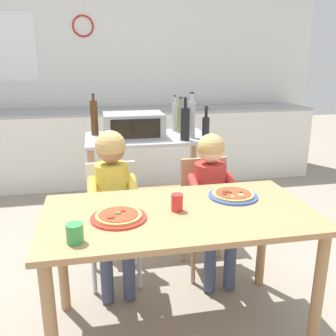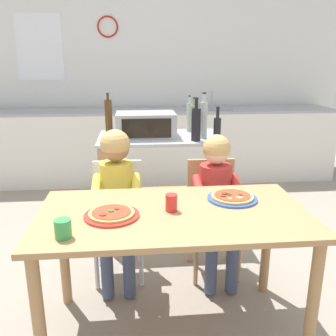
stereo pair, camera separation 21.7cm
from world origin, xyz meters
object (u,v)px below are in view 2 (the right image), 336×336
at_px(child_in_yellow_shirt, 117,189).
at_px(pizza_plate_blue_rimmed, 232,197).
at_px(bottle_brown_beer, 196,124).
at_px(bottle_tall_green_wine, 109,116).
at_px(kitchen_island_cart, 160,168).
at_px(pizza_plate_red_rimmed, 112,214).
at_px(drinking_cup_green, 63,229).
at_px(bottle_squat_spirits, 204,119).
at_px(child_in_red_shirt, 217,191).
at_px(dining_chair_left, 118,211).
at_px(dining_table, 173,229).
at_px(toaster_oven, 146,125).
at_px(drinking_cup_red, 171,203).
at_px(bottle_dark_olive_oil, 217,128).
at_px(bottle_clear_vinegar, 194,118).
at_px(bottle_slim_sauce, 189,117).
at_px(dining_chair_right, 212,208).

bearing_deg(child_in_yellow_shirt, pizza_plate_blue_rimmed, -30.46).
relative_size(bottle_brown_beer, child_in_yellow_shirt, 0.33).
bearing_deg(bottle_tall_green_wine, kitchen_island_cart, -19.90).
distance_m(pizza_plate_red_rimmed, drinking_cup_green, 0.29).
bearing_deg(bottle_tall_green_wine, bottle_squat_spirits, -19.51).
distance_m(bottle_tall_green_wine, child_in_red_shirt, 1.28).
relative_size(bottle_brown_beer, bottle_squat_spirits, 0.92).
height_order(bottle_squat_spirits, dining_chair_left, bottle_squat_spirits).
bearing_deg(bottle_brown_beer, pizza_plate_red_rimmed, -118.73).
height_order(bottle_tall_green_wine, dining_table, bottle_tall_green_wine).
bearing_deg(bottle_tall_green_wine, bottle_brown_beer, -27.51).
bearing_deg(bottle_tall_green_wine, dining_chair_left, -83.62).
height_order(kitchen_island_cart, dining_table, kitchen_island_cart).
xyz_separation_m(bottle_tall_green_wine, drinking_cup_green, (-0.11, -1.71, -0.24)).
relative_size(toaster_oven, pizza_plate_red_rimmed, 1.75).
bearing_deg(bottle_squat_spirits, bottle_brown_beer, -130.62).
xyz_separation_m(child_in_yellow_shirt, pizza_plate_blue_rimmed, (0.67, -0.40, 0.07)).
distance_m(toaster_oven, drinking_cup_red, 1.30).
height_order(dining_chair_left, pizza_plate_blue_rimmed, dining_chair_left).
height_order(bottle_brown_beer, bottle_dark_olive_oil, bottle_brown_beer).
distance_m(bottle_brown_beer, drinking_cup_green, 1.59).
bearing_deg(drinking_cup_green, toaster_oven, 74.41).
bearing_deg(bottle_tall_green_wine, bottle_clear_vinegar, -3.40).
bearing_deg(bottle_clear_vinegar, bottle_slim_sauce, 108.71).
xyz_separation_m(bottle_dark_olive_oil, drinking_cup_red, (-0.48, -1.08, -0.19)).
height_order(bottle_slim_sauce, drinking_cup_red, bottle_slim_sauce).
bearing_deg(bottle_slim_sauce, child_in_yellow_shirt, -122.70).
relative_size(bottle_brown_beer, child_in_red_shirt, 0.34).
height_order(bottle_clear_vinegar, drinking_cup_red, bottle_clear_vinegar).
relative_size(bottle_tall_green_wine, dining_table, 0.25).
bearing_deg(toaster_oven, bottle_slim_sauce, 28.75).
xyz_separation_m(toaster_oven, bottle_squat_spirits, (0.47, -0.11, 0.06)).
xyz_separation_m(kitchen_island_cart, pizza_plate_blue_rimmed, (0.33, -1.17, 0.16)).
height_order(toaster_oven, child_in_red_shirt, toaster_oven).
xyz_separation_m(child_in_red_shirt, drinking_cup_red, (-0.36, -0.50, 0.13)).
relative_size(child_in_yellow_shirt, child_in_red_shirt, 1.04).
bearing_deg(bottle_tall_green_wine, child_in_red_shirt, -51.39).
height_order(toaster_oven, bottle_brown_beer, bottle_brown_beer).
xyz_separation_m(kitchen_island_cart, drinking_cup_red, (-0.04, -1.30, 0.20)).
bearing_deg(pizza_plate_blue_rimmed, toaster_oven, 111.08).
bearing_deg(kitchen_island_cart, pizza_plate_blue_rimmed, -74.47).
height_order(dining_chair_left, child_in_yellow_shirt, child_in_yellow_shirt).
bearing_deg(bottle_slim_sauce, toaster_oven, -151.25).
relative_size(bottle_slim_sauce, pizza_plate_blue_rimmed, 1.13).
bearing_deg(child_in_red_shirt, bottle_dark_olive_oil, 78.34).
bearing_deg(bottle_dark_olive_oil, bottle_squat_spirits, 132.08).
xyz_separation_m(bottle_brown_beer, bottle_tall_green_wine, (-0.71, 0.37, 0.01)).
bearing_deg(dining_chair_left, pizza_plate_blue_rimmed, -37.32).
bearing_deg(bottle_squat_spirits, dining_table, -107.68).
bearing_deg(dining_chair_left, dining_chair_right, -1.52).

